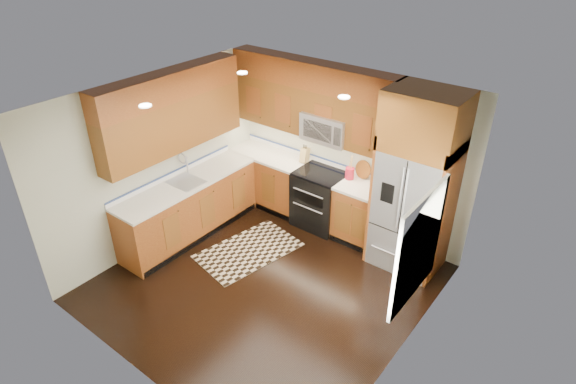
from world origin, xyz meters
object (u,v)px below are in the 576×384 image
Objects in this scene: rug at (249,250)px; knife_block at (305,155)px; range at (320,199)px; utensil_crock at (350,171)px; refrigerator at (416,184)px.

rug is 5.09× the size of knife_block.
rug is at bearing -108.65° from range.
rug is at bearing -121.97° from utensil_crock.
range is 2.45× the size of utensil_crock.
utensil_crock is (0.87, 1.39, 1.07)m from rug.
knife_block is (-1.99, 0.22, -0.24)m from refrigerator.
knife_block is at bearing 101.84° from rug.
refrigerator reaches higher than rug.
range is 0.36× the size of refrigerator.
range is 1.41m from rug.
refrigerator reaches higher than knife_block.
utensil_crock is at bearing 69.32° from rug.
range is at bearing 82.64° from rug.
knife_block reaches higher than rug.
rug is 1.79m from knife_block.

